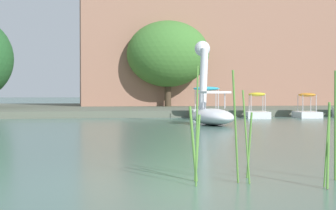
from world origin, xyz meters
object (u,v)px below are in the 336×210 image
at_px(swan_boat, 210,107).
at_px(tree_broadleaf_left, 168,54).
at_px(parked_van, 133,93).
at_px(pedal_boat_yellow, 257,111).
at_px(pedal_boat_orange, 307,110).
at_px(pedal_boat_cyan, 207,110).

distance_m(swan_boat, tree_broadleaf_left, 16.51).
distance_m(tree_broadleaf_left, parked_van, 5.18).
height_order(pedal_boat_yellow, pedal_boat_orange, pedal_boat_yellow).
xyz_separation_m(swan_boat, parked_van, (-1.20, 19.81, 0.60)).
bearing_deg(pedal_boat_orange, tree_broadleaf_left, 115.83).
distance_m(pedal_boat_cyan, pedal_boat_orange, 5.40).
distance_m(swan_boat, pedal_boat_orange, 8.11).
distance_m(pedal_boat_yellow, tree_broadleaf_left, 12.12).
bearing_deg(tree_broadleaf_left, parked_van, 121.05).
distance_m(pedal_boat_cyan, pedal_boat_yellow, 2.70).
height_order(pedal_boat_cyan, pedal_boat_yellow, pedal_boat_cyan).
height_order(pedal_boat_orange, tree_broadleaf_left, tree_broadleaf_left).
relative_size(pedal_boat_orange, parked_van, 0.43).
relative_size(tree_broadleaf_left, parked_van, 1.48).
bearing_deg(pedal_boat_orange, swan_boat, -142.63).
bearing_deg(pedal_boat_cyan, tree_broadleaf_left, 90.14).
xyz_separation_m(pedal_boat_cyan, tree_broadleaf_left, (-0.03, 11.37, 3.75)).
height_order(pedal_boat_cyan, pedal_boat_orange, pedal_boat_cyan).
bearing_deg(swan_boat, pedal_boat_yellow, 52.82).
height_order(pedal_boat_cyan, tree_broadleaf_left, tree_broadleaf_left).
height_order(swan_boat, pedal_boat_orange, swan_boat).
height_order(pedal_boat_yellow, tree_broadleaf_left, tree_broadleaf_left).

